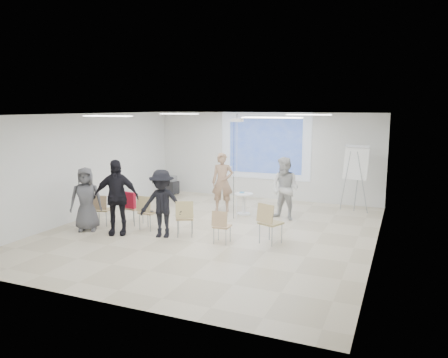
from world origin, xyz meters
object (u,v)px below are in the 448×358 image
at_px(chair_right_inner, 221,224).
at_px(chair_right_far, 269,220).
at_px(chair_left_mid, 131,205).
at_px(audience_left, 116,192).
at_px(pedestal_table, 244,202).
at_px(chair_far_left, 101,208).
at_px(chair_left_inner, 147,210).
at_px(player_left, 223,178).
at_px(audience_mid, 162,199).
at_px(av_cart, 172,186).
at_px(audience_outer, 86,195).
at_px(chair_center, 185,215).
at_px(player_right, 285,185).
at_px(laptop, 149,211).
at_px(flipchart_easel, 356,163).

bearing_deg(chair_right_inner, chair_right_far, 18.73).
height_order(chair_left_mid, audience_left, audience_left).
distance_m(pedestal_table, chair_far_left, 4.10).
height_order(chair_left_inner, chair_right_far, chair_right_far).
bearing_deg(player_left, chair_left_mid, -143.73).
xyz_separation_m(audience_mid, av_cart, (-2.47, 4.83, -0.64)).
bearing_deg(audience_outer, player_left, 22.29).
bearing_deg(chair_center, av_cart, 98.33).
xyz_separation_m(player_right, laptop, (-3.01, -2.37, -0.50)).
distance_m(audience_left, flipchart_easel, 7.12).
relative_size(chair_right_far, audience_mid, 0.51).
relative_size(chair_left_inner, chair_right_inner, 1.14).
xyz_separation_m(player_left, chair_left_mid, (-1.66, -2.44, -0.48)).
xyz_separation_m(chair_far_left, audience_mid, (2.05, -0.26, 0.45)).
height_order(laptop, audience_left, audience_left).
bearing_deg(chair_left_mid, chair_right_inner, -2.76).
relative_size(chair_far_left, chair_center, 0.92).
relative_size(chair_left_inner, chair_center, 1.00).
xyz_separation_m(audience_left, audience_mid, (1.19, 0.22, -0.14)).
relative_size(chair_left_mid, laptop, 2.71).
bearing_deg(player_left, player_right, -26.64).
bearing_deg(player_right, audience_mid, -113.63).
bearing_deg(chair_center, pedestal_table, 53.68).
xyz_separation_m(audience_outer, flipchart_easel, (6.19, 4.80, 0.57)).
height_order(laptop, flipchart_easel, flipchart_easel).
bearing_deg(av_cart, audience_mid, -49.82).
bearing_deg(chair_left_mid, flipchart_easel, 44.55).
relative_size(laptop, audience_left, 0.15).
height_order(player_right, flipchart_easel, flipchart_easel).
bearing_deg(audience_outer, pedestal_table, 13.04).
xyz_separation_m(chair_left_inner, audience_left, (-0.51, -0.59, 0.55)).
relative_size(pedestal_table, chair_right_far, 0.68).
bearing_deg(laptop, chair_right_inner, 175.16).
distance_m(laptop, flipchart_easel, 6.34).
xyz_separation_m(player_right, chair_right_inner, (-0.79, -2.78, -0.51)).
xyz_separation_m(chair_right_inner, av_cart, (-4.02, 4.78, -0.16)).
xyz_separation_m(chair_left_inner, chair_right_far, (3.27, 0.09, 0.04)).
distance_m(chair_left_mid, flipchart_easel, 6.75).
height_order(audience_mid, audience_outer, audience_mid).
xyz_separation_m(chair_left_inner, flipchart_easel, (4.75, 4.19, 0.96)).
xyz_separation_m(chair_far_left, chair_left_mid, (0.70, 0.40, 0.04)).
height_order(chair_left_inner, chair_center, chair_center).
bearing_deg(av_cart, pedestal_table, -15.38).
xyz_separation_m(pedestal_table, audience_mid, (-1.07, -2.91, 0.58)).
distance_m(chair_left_mid, laptop, 0.71).
bearing_deg(chair_far_left, laptop, -8.76).
relative_size(chair_far_left, audience_left, 0.39).
bearing_deg(chair_left_inner, chair_center, -1.33).
bearing_deg(chair_center, chair_left_inner, 148.50).
bearing_deg(player_right, player_left, -171.26).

